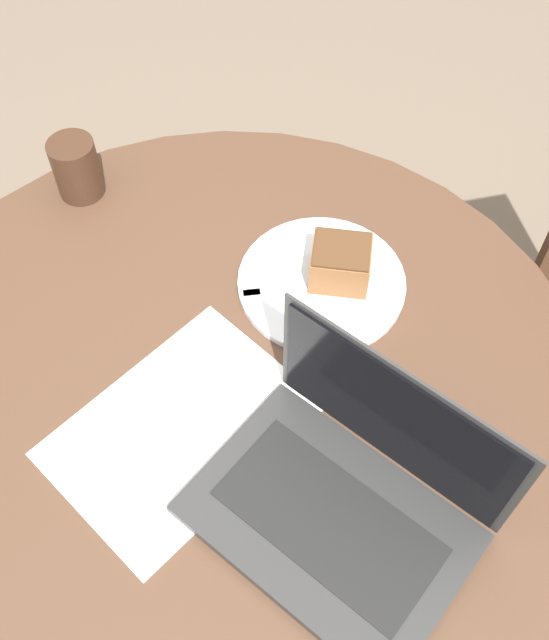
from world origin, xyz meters
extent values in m
plane|color=#6B5B4C|center=(0.00, 0.00, 0.00)|extent=(12.00, 12.00, 0.00)
cylinder|color=#4C3323|center=(0.00, 0.00, 0.01)|extent=(0.54, 0.54, 0.02)
cylinder|color=#4C3323|center=(0.00, 0.00, 0.35)|extent=(0.13, 0.13, 0.67)
cylinder|color=#4C3323|center=(0.00, 0.00, 0.70)|extent=(1.07, 1.07, 0.03)
cube|color=#472D1E|center=(-0.60, 0.19, 0.23)|extent=(0.05, 0.05, 0.46)
cube|color=white|center=(0.08, 0.00, 0.72)|extent=(0.34, 0.25, 0.00)
cylinder|color=silver|center=(-0.23, -0.02, 0.73)|extent=(0.26, 0.26, 0.01)
cube|color=brown|center=(-0.26, -0.01, 0.76)|extent=(0.11, 0.12, 0.06)
cube|color=#4D311C|center=(-0.26, -0.01, 0.80)|extent=(0.11, 0.11, 0.00)
cube|color=silver|center=(-0.20, -0.03, 0.73)|extent=(0.14, 0.12, 0.00)
cube|color=silver|center=(-0.14, -0.08, 0.73)|extent=(0.04, 0.04, 0.00)
cylinder|color=#3D2619|center=(-0.11, -0.45, 0.77)|extent=(0.08, 0.08, 0.10)
cube|color=#2D2D2D|center=(0.05, 0.23, 0.73)|extent=(0.25, 0.35, 0.02)
cube|color=black|center=(0.05, 0.23, 0.74)|extent=(0.15, 0.28, 0.00)
cube|color=#2D2D2D|center=(-0.07, 0.23, 0.84)|extent=(0.02, 0.34, 0.20)
cube|color=black|center=(-0.07, 0.23, 0.84)|extent=(0.02, 0.32, 0.19)
camera|label=1|loc=(0.33, 0.40, 1.64)|focal=42.00mm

